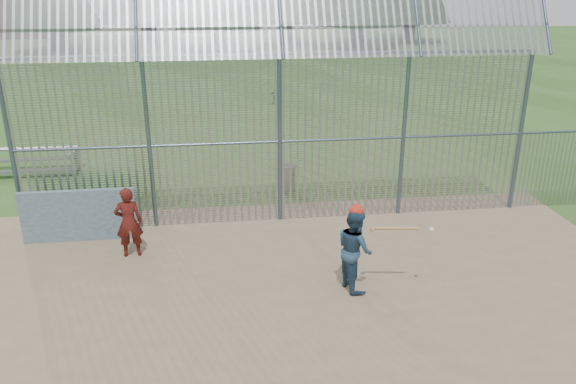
{
  "coord_description": "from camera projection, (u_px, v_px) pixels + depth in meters",
  "views": [
    {
      "loc": [
        -1.44,
        -9.13,
        5.56
      ],
      "look_at": [
        0.0,
        2.0,
        1.3
      ],
      "focal_mm": 35.0,
      "sensor_mm": 36.0,
      "label": 1
    }
  ],
  "objects": [
    {
      "name": "bg_kid_seated",
      "position": [
        275.0,
        96.0,
        26.46
      ],
      "size": [
        0.49,
        0.3,
        0.79
      ],
      "primitive_type": "imported",
      "rotation": [
        0.0,
        0.0,
        2.89
      ],
      "color": "slate",
      "rests_on": "ground"
    },
    {
      "name": "onlooker",
      "position": [
        129.0,
        222.0,
        11.77
      ],
      "size": [
        0.6,
        0.43,
        1.54
      ],
      "primitive_type": "imported",
      "rotation": [
        0.0,
        0.0,
        3.26
      ],
      "color": "maroon",
      "rests_on": "dirt_infield"
    },
    {
      "name": "dirt_infield",
      "position": [
        306.0,
        307.0,
        10.14
      ],
      "size": [
        14.0,
        10.0,
        0.02
      ],
      "primitive_type": "cube",
      "color": "#756047",
      "rests_on": "ground"
    },
    {
      "name": "trash_can",
      "position": [
        286.0,
        177.0,
        15.67
      ],
      "size": [
        0.56,
        0.56,
        0.82
      ],
      "color": "gray",
      "rests_on": "ground"
    },
    {
      "name": "bleacher",
      "position": [
        27.0,
        161.0,
        16.98
      ],
      "size": [
        3.0,
        0.95,
        0.72
      ],
      "color": "slate",
      "rests_on": "ground"
    },
    {
      "name": "backstop_fence",
      "position": [
        356.0,
        125.0,
        13.17
      ],
      "size": [
        20.09,
        0.81,
        5.3
      ],
      "color": "#47566B",
      "rests_on": "ground"
    },
    {
      "name": "dugout_wall",
      "position": [
        79.0,
        216.0,
        12.53
      ],
      "size": [
        2.5,
        0.12,
        1.2
      ],
      "primitive_type": "cube",
      "color": "#38566B",
      "rests_on": "dirt_infield"
    },
    {
      "name": "batting_gear",
      "position": [
        366.0,
        215.0,
        10.25
      ],
      "size": [
        1.48,
        0.57,
        0.49
      ],
      "color": "red",
      "rests_on": "ground"
    },
    {
      "name": "batter",
      "position": [
        355.0,
        249.0,
        10.52
      ],
      "size": [
        0.77,
        0.9,
        1.6
      ],
      "primitive_type": "imported",
      "rotation": [
        0.0,
        0.0,
        1.8
      ],
      "color": "navy",
      "rests_on": "dirt_infield"
    },
    {
      "name": "ground",
      "position": [
        302.0,
        293.0,
        10.61
      ],
      "size": [
        120.0,
        120.0,
        0.0
      ],
      "primitive_type": "plane",
      "color": "#2D511E",
      "rests_on": "ground"
    }
  ]
}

